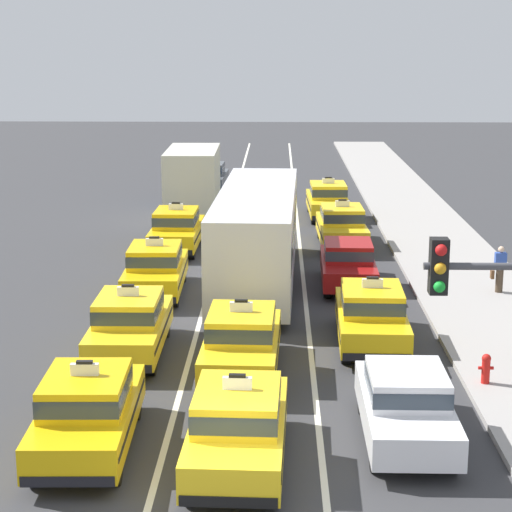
{
  "coord_description": "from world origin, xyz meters",
  "views": [
    {
      "loc": [
        0.69,
        -14.54,
        8.15
      ],
      "look_at": [
        -0.01,
        14.61,
        1.3
      ],
      "focal_mm": 64.68,
      "sensor_mm": 36.0,
      "label": 1
    }
  ],
  "objects": [
    {
      "name": "lane_stripe_center_right",
      "position": [
        1.6,
        20.0,
        0.0
      ],
      "size": [
        0.14,
        80.0,
        0.01
      ],
      "primitive_type": "cube",
      "color": "silver",
      "rests_on": "ground"
    },
    {
      "name": "box_truck_left_fifth",
      "position": [
        -3.26,
        28.38,
        1.78
      ],
      "size": [
        2.37,
        6.99,
        3.27
      ],
      "color": "black",
      "rests_on": "ground"
    },
    {
      "name": "fire_hydrant",
      "position": [
        5.68,
        6.34,
        0.55
      ],
      "size": [
        0.36,
        0.22,
        0.73
      ],
      "color": "red",
      "rests_on": "sidewalk_curb"
    },
    {
      "name": "taxi_right_fourth",
      "position": [
        3.28,
        21.89,
        0.88
      ],
      "size": [
        1.91,
        4.6,
        1.96
      ],
      "color": "black",
      "rests_on": "ground"
    },
    {
      "name": "taxi_center_second",
      "position": [
        -0.19,
        7.21,
        0.88
      ],
      "size": [
        1.95,
        4.61,
        1.96
      ],
      "color": "black",
      "rests_on": "ground"
    },
    {
      "name": "taxi_right_second",
      "position": [
        3.26,
        9.54,
        0.88
      ],
      "size": [
        1.94,
        4.61,
        1.96
      ],
      "color": "black",
      "rests_on": "ground"
    },
    {
      "name": "taxi_left_fourth",
      "position": [
        -3.3,
        21.03,
        0.88
      ],
      "size": [
        1.88,
        4.59,
        1.96
      ],
      "color": "black",
      "rests_on": "ground"
    },
    {
      "name": "taxi_left_second",
      "position": [
        -3.19,
        8.57,
        0.88
      ],
      "size": [
        1.85,
        4.57,
        1.96
      ],
      "color": "black",
      "rests_on": "ground"
    },
    {
      "name": "sedan_right_third",
      "position": [
        3.07,
        15.63,
        0.85
      ],
      "size": [
        1.86,
        4.34,
        1.58
      ],
      "color": "black",
      "rests_on": "ground"
    },
    {
      "name": "sedan_right_nearest",
      "position": [
        3.36,
        3.33,
        0.85
      ],
      "size": [
        1.78,
        4.31,
        1.58
      ],
      "color": "black",
      "rests_on": "ground"
    },
    {
      "name": "taxi_left_nearest",
      "position": [
        -3.13,
        2.74,
        0.88
      ],
      "size": [
        1.94,
        4.61,
        1.96
      ],
      "color": "black",
      "rests_on": "ground"
    },
    {
      "name": "sedan_left_sixth",
      "position": [
        -3.07,
        35.63,
        0.85
      ],
      "size": [
        1.91,
        4.36,
        1.58
      ],
      "color": "black",
      "rests_on": "ground"
    },
    {
      "name": "taxi_right_fifth",
      "position": [
        3.04,
        28.02,
        0.88
      ],
      "size": [
        1.91,
        4.6,
        1.96
      ],
      "color": "black",
      "rests_on": "ground"
    },
    {
      "name": "bus_center_third",
      "position": [
        0.0,
        15.97,
        1.82
      ],
      "size": [
        2.87,
        11.28,
        3.22
      ],
      "color": "black",
      "rests_on": "ground"
    },
    {
      "name": "sidewalk_curb",
      "position": [
        7.2,
        15.0,
        0.07
      ],
      "size": [
        4.0,
        90.0,
        0.15
      ],
      "primitive_type": "cube",
      "color": "#9E9993",
      "rests_on": "ground"
    },
    {
      "name": "lane_stripe_left_center",
      "position": [
        -1.6,
        20.0,
        0.0
      ],
      "size": [
        0.14,
        80.0,
        0.01
      ],
      "primitive_type": "cube",
      "color": "silver",
      "rests_on": "ground"
    },
    {
      "name": "taxi_center_nearest",
      "position": [
        -0.06,
        2.06,
        0.88
      ],
      "size": [
        1.96,
        4.62,
        1.96
      ],
      "color": "black",
      "rests_on": "ground"
    },
    {
      "name": "pedestrian_mid_block",
      "position": [
        7.9,
        14.57,
        0.91
      ],
      "size": [
        0.47,
        0.24,
        1.52
      ],
      "color": "#473828",
      "rests_on": "sidewalk_curb"
    },
    {
      "name": "taxi_left_third",
      "position": [
        -3.29,
        14.57,
        0.88
      ],
      "size": [
        1.92,
        4.6,
        1.96
      ],
      "color": "black",
      "rests_on": "ground"
    }
  ]
}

